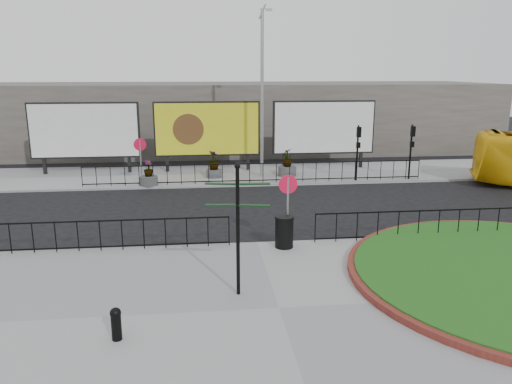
{
  "coord_description": "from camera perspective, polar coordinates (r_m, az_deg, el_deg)",
  "views": [
    {
      "loc": [
        -1.85,
        -16.49,
        6.03
      ],
      "look_at": [
        0.2,
        2.15,
        1.4
      ],
      "focal_mm": 35.0,
      "sensor_mm": 36.0,
      "label": 1
    }
  ],
  "objects": [
    {
      "name": "fingerpost_sign",
      "position": [
        13.0,
        -2.1,
        -2.88
      ],
      "size": [
        1.68,
        0.48,
        3.59
      ],
      "rotation": [
        0.0,
        0.0,
        -0.2
      ],
      "color": "black",
      "rests_on": "pavement_near"
    },
    {
      "name": "building_backdrop",
      "position": [
        38.69,
        -3.55,
        8.61
      ],
      "size": [
        40.0,
        10.0,
        5.0
      ],
      "primitive_type": "cube",
      "color": "#646058",
      "rests_on": "ground"
    },
    {
      "name": "railing_far",
      "position": [
        26.49,
        0.04,
        2.2
      ],
      "size": [
        18.0,
        0.1,
        1.1
      ],
      "primitive_type": null,
      "color": "black",
      "rests_on": "pavement_far"
    },
    {
      "name": "railing_near_left",
      "position": [
        17.55,
        -19.69,
        -4.76
      ],
      "size": [
        10.0,
        0.1,
        1.1
      ],
      "primitive_type": null,
      "color": "black",
      "rests_on": "pavement_near"
    },
    {
      "name": "pavement_far",
      "position": [
        29.16,
        -2.5,
        2.04
      ],
      "size": [
        44.0,
        6.0,
        0.12
      ],
      "primitive_type": "cube",
      "color": "gray",
      "rests_on": "ground"
    },
    {
      "name": "billboard_left",
      "position": [
        30.39,
        -19.0,
        6.64
      ],
      "size": [
        6.2,
        0.31,
        4.1
      ],
      "color": "black",
      "rests_on": "pavement_far"
    },
    {
      "name": "pavement_near",
      "position": [
        13.08,
        2.64,
        -13.31
      ],
      "size": [
        30.0,
        10.0,
        0.12
      ],
      "primitive_type": "cube",
      "color": "gray",
      "rests_on": "ground"
    },
    {
      "name": "billboard_mid",
      "position": [
        29.66,
        -5.6,
        7.16
      ],
      "size": [
        6.2,
        0.31,
        4.1
      ],
      "color": "black",
      "rests_on": "pavement_far"
    },
    {
      "name": "planter_b",
      "position": [
        28.0,
        -4.83,
        2.95
      ],
      "size": [
        0.87,
        0.87,
        1.52
      ],
      "color": "#4C4C4F",
      "rests_on": "pavement_far"
    },
    {
      "name": "speed_sign_near",
      "position": [
        16.85,
        3.66,
        -0.29
      ],
      "size": [
        0.64,
        0.07,
        2.47
      ],
      "color": "gray",
      "rests_on": "pavement_near"
    },
    {
      "name": "speed_sign_far",
      "position": [
        26.4,
        -13.09,
        4.54
      ],
      "size": [
        0.64,
        0.07,
        2.47
      ],
      "color": "gray",
      "rests_on": "pavement_far"
    },
    {
      "name": "railing_near_right",
      "position": [
        18.99,
        20.16,
        -3.41
      ],
      "size": [
        9.0,
        0.1,
        1.1
      ],
      "primitive_type": null,
      "color": "black",
      "rests_on": "pavement_near"
    },
    {
      "name": "planter_a",
      "position": [
        26.6,
        -12.16,
        1.72
      ],
      "size": [
        0.93,
        0.93,
        1.34
      ],
      "color": "#4C4C4F",
      "rests_on": "pavement_far"
    },
    {
      "name": "ground",
      "position": [
        17.65,
        0.13,
        -6.11
      ],
      "size": [
        90.0,
        90.0,
        0.0
      ],
      "primitive_type": "plane",
      "color": "black",
      "rests_on": "ground"
    },
    {
      "name": "billboard_right",
      "position": [
        30.55,
        7.75,
        7.3
      ],
      "size": [
        6.2,
        0.31,
        4.1
      ],
      "color": "black",
      "rests_on": "pavement_far"
    },
    {
      "name": "litter_bin",
      "position": [
        16.98,
        3.24,
        -4.54
      ],
      "size": [
        0.66,
        0.66,
        1.1
      ],
      "color": "black",
      "rests_on": "pavement_near"
    },
    {
      "name": "lamp_post",
      "position": [
        27.72,
        0.71,
        11.38
      ],
      "size": [
        0.74,
        0.18,
        9.23
      ],
      "color": "gray",
      "rests_on": "pavement_far"
    },
    {
      "name": "bollard",
      "position": [
        11.9,
        -15.7,
        -14.14
      ],
      "size": [
        0.25,
        0.25,
        0.77
      ],
      "color": "black",
      "rests_on": "pavement_near"
    },
    {
      "name": "planter_c",
      "position": [
        28.41,
        3.59,
        3.0
      ],
      "size": [
        1.02,
        1.02,
        1.56
      ],
      "color": "#4C4C4F",
      "rests_on": "pavement_far"
    },
    {
      "name": "signal_pole_b",
      "position": [
        28.48,
        17.36,
        5.31
      ],
      "size": [
        0.22,
        0.26,
        3.0
      ],
      "color": "black",
      "rests_on": "pavement_far"
    },
    {
      "name": "signal_pole_a",
      "position": [
        27.42,
        11.58,
        5.35
      ],
      "size": [
        0.22,
        0.26,
        3.0
      ],
      "color": "black",
      "rests_on": "pavement_far"
    }
  ]
}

